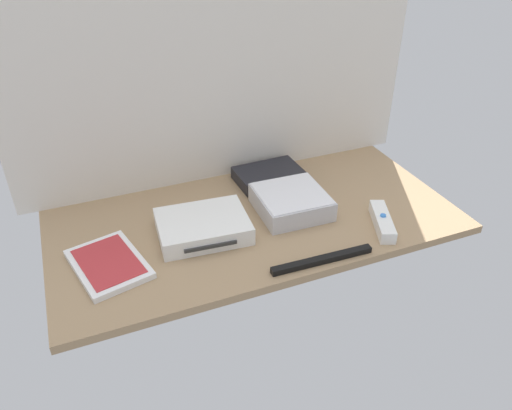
{
  "coord_description": "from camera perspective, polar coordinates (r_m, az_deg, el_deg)",
  "views": [
    {
      "loc": [
        -38.8,
        -94.56,
        69.88
      ],
      "look_at": [
        0.0,
        0.0,
        4.0
      ],
      "focal_mm": 34.9,
      "sensor_mm": 36.0,
      "label": 1
    }
  ],
  "objects": [
    {
      "name": "network_router",
      "position": [
        1.39,
        1.46,
        3.42
      ],
      "size": [
        18.35,
        12.79,
        3.4
      ],
      "rotation": [
        0.0,
        0.0,
        0.03
      ],
      "color": "black",
      "rests_on": "ground_plane"
    },
    {
      "name": "ground_plane",
      "position": [
        1.24,
        -0.0,
        -1.94
      ],
      "size": [
        100.0,
        48.0,
        2.0
      ],
      "primitive_type": "cube",
      "color": "#9E7F5B",
      "rests_on": "ground"
    },
    {
      "name": "game_case",
      "position": [
        1.13,
        -16.54,
        -6.49
      ],
      "size": [
        17.59,
        21.61,
        1.56
      ],
      "rotation": [
        0.0,
        0.0,
        0.23
      ],
      "color": "white",
      "rests_on": "ground_plane"
    },
    {
      "name": "back_wall",
      "position": [
        1.31,
        -4.25,
        15.9
      ],
      "size": [
        110.0,
        1.2,
        64.0
      ],
      "primitive_type": "cube",
      "color": "silver",
      "rests_on": "ground"
    },
    {
      "name": "remote_wand",
      "position": [
        1.24,
        14.27,
        -1.82
      ],
      "size": [
        8.99,
        15.05,
        3.4
      ],
      "rotation": [
        0.0,
        0.0,
        -0.39
      ],
      "color": "white",
      "rests_on": "ground_plane"
    },
    {
      "name": "game_console",
      "position": [
        1.18,
        -6.1,
        -2.44
      ],
      "size": [
        22.28,
        17.83,
        4.4
      ],
      "rotation": [
        0.0,
        0.0,
        -0.08
      ],
      "color": "white",
      "rests_on": "ground_plane"
    },
    {
      "name": "sensor_bar",
      "position": [
        1.11,
        7.6,
        -6.24
      ],
      "size": [
        24.05,
        2.62,
        1.4
      ],
      "primitive_type": "cube",
      "rotation": [
        0.0,
        0.0,
        -0.03
      ],
      "color": "black",
      "rests_on": "ground_plane"
    },
    {
      "name": "mini_computer",
      "position": [
        1.26,
        4.1,
        0.34
      ],
      "size": [
        17.54,
        17.54,
        5.3
      ],
      "rotation": [
        0.0,
        0.0,
        -0.03
      ],
      "color": "silver",
      "rests_on": "ground_plane"
    }
  ]
}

